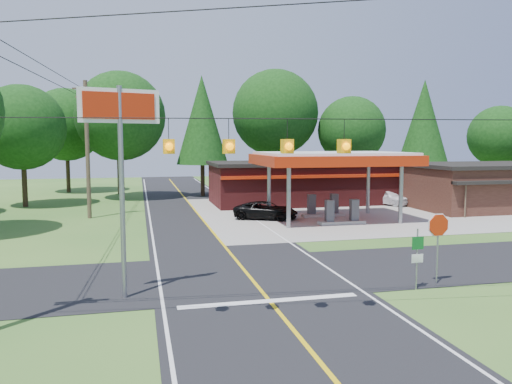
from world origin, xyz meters
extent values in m
plane|color=#316322|center=(0.00, 0.00, 0.00)|extent=(120.00, 120.00, 0.00)
cube|color=black|center=(0.00, 0.00, 0.01)|extent=(8.00, 120.00, 0.02)
cube|color=black|center=(0.00, 0.00, 0.01)|extent=(70.00, 7.00, 0.02)
cube|color=yellow|center=(0.00, 0.00, 0.03)|extent=(0.15, 110.00, 0.00)
cylinder|color=gray|center=(5.00, 10.50, 2.10)|extent=(0.28, 0.28, 4.20)
cylinder|color=gray|center=(5.00, 15.50, 2.10)|extent=(0.28, 0.28, 4.20)
cylinder|color=gray|center=(13.00, 10.50, 2.10)|extent=(0.28, 0.28, 4.20)
cylinder|color=gray|center=(13.00, 15.50, 2.10)|extent=(0.28, 0.28, 4.20)
cube|color=#B02309|center=(9.00, 13.00, 4.35)|extent=(10.60, 7.40, 0.70)
cube|color=white|center=(9.00, 13.00, 4.75)|extent=(10.00, 7.00, 0.25)
cube|color=#9E9B93|center=(9.00, 11.20, 0.13)|extent=(3.20, 0.90, 0.22)
cube|color=#3F3F44|center=(8.10, 11.20, 0.95)|extent=(0.55, 0.45, 1.50)
cube|color=#3F3F44|center=(9.90, 11.20, 0.95)|extent=(0.55, 0.45, 1.50)
cube|color=#9E9B93|center=(9.00, 14.80, 0.13)|extent=(3.20, 0.90, 0.22)
cube|color=#3F3F44|center=(8.10, 14.80, 0.95)|extent=(0.55, 0.45, 1.50)
cube|color=#3F3F44|center=(9.90, 14.80, 0.95)|extent=(0.55, 0.45, 1.50)
cube|color=#551819|center=(10.00, 23.00, 1.75)|extent=(16.00, 7.00, 3.50)
cube|color=black|center=(10.00, 23.00, 3.65)|extent=(16.40, 7.40, 0.30)
cube|color=#B02309|center=(10.00, 19.40, 2.70)|extent=(16.00, 0.50, 0.25)
cylinder|color=#473828|center=(-8.00, 18.00, 5.00)|extent=(0.30, 0.30, 10.00)
cube|color=#473828|center=(-8.00, 18.00, 9.40)|extent=(1.80, 0.12, 0.12)
cube|color=#473828|center=(-8.00, 18.00, 8.80)|extent=(1.40, 0.12, 0.12)
cylinder|color=#473828|center=(-6.50, 35.00, 4.75)|extent=(0.30, 0.30, 9.50)
cube|color=#FFAE0D|center=(-3.55, -5.70, 5.50)|extent=(0.32, 0.32, 0.42)
cube|color=#FFAE0D|center=(-1.85, -5.90, 5.50)|extent=(0.32, 0.32, 0.42)
cube|color=#FFAE0D|center=(-0.15, -6.10, 5.50)|extent=(0.32, 0.32, 0.42)
cube|color=#FFAE0D|center=(1.55, -6.30, 5.50)|extent=(0.32, 0.32, 0.42)
cylinder|color=#332316|center=(-14.00, 26.00, 1.98)|extent=(0.44, 0.44, 3.96)
sphere|color=#0F330E|center=(-14.00, 26.00, 6.82)|extent=(7.26, 7.26, 7.26)
cylinder|color=#332316|center=(-6.00, 30.00, 2.34)|extent=(0.44, 0.44, 4.68)
sphere|color=#0F330E|center=(-6.00, 30.00, 8.06)|extent=(8.58, 8.58, 8.58)
cylinder|color=#332316|center=(2.00, 31.00, 2.16)|extent=(0.44, 0.44, 4.32)
cone|color=#0F330E|center=(2.00, 31.00, 7.80)|extent=(5.28, 5.28, 9.00)
cylinder|color=#332316|center=(10.00, 32.00, 2.52)|extent=(0.44, 0.44, 5.04)
sphere|color=#0F330E|center=(10.00, 32.00, 8.68)|extent=(9.24, 9.24, 9.24)
cylinder|color=#332316|center=(18.00, 30.00, 1.98)|extent=(0.44, 0.44, 3.96)
sphere|color=#0F330E|center=(18.00, 30.00, 6.82)|extent=(7.26, 7.26, 7.26)
cylinder|color=#332316|center=(26.00, 29.00, 2.16)|extent=(0.44, 0.44, 4.32)
cone|color=#0F330E|center=(26.00, 29.00, 7.80)|extent=(5.28, 5.28, 9.00)
cylinder|color=#332316|center=(34.00, 27.00, 1.80)|extent=(0.44, 0.44, 3.60)
sphere|color=#0F330E|center=(34.00, 27.00, 6.20)|extent=(6.60, 6.60, 6.60)
cylinder|color=#332316|center=(-12.00, 38.00, 2.16)|extent=(0.44, 0.44, 4.32)
sphere|color=#0F330E|center=(-12.00, 38.00, 7.44)|extent=(7.92, 7.92, 7.92)
imported|color=black|center=(4.50, 14.50, 0.64)|extent=(6.16, 6.16, 1.28)
imported|color=white|center=(17.00, 19.92, 0.71)|extent=(5.66, 5.66, 1.42)
cylinder|color=gray|center=(-5.00, -2.00, 3.78)|extent=(0.18, 0.18, 7.57)
cube|color=white|center=(-5.00, -2.00, 6.87)|extent=(2.74, 0.78, 1.19)
cube|color=#B02309|center=(-5.00, -2.05, 6.87)|extent=(2.41, 0.68, 0.92)
cylinder|color=gray|center=(7.00, -3.00, 1.34)|extent=(0.07, 0.07, 2.67)
cylinder|color=gray|center=(5.80, -3.50, 1.18)|extent=(0.06, 0.06, 2.36)
cube|color=#0C591E|center=(5.80, -3.54, 1.82)|extent=(0.48, 0.05, 0.48)
cube|color=white|center=(5.80, -3.54, 1.23)|extent=(0.48, 0.05, 0.32)
camera|label=1|loc=(-4.40, -20.16, 5.65)|focal=35.00mm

